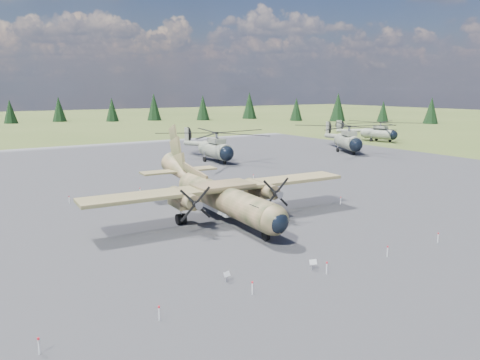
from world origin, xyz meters
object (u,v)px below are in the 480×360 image
helicopter_near (215,141)px  helicopter_far (379,128)px  transport_plane (218,192)px  helicopter_mid (348,133)px

helicopter_near → helicopter_far: 48.27m
transport_plane → helicopter_near: 34.64m
helicopter_near → helicopter_mid: (27.37, -3.52, 0.13)m
helicopter_mid → helicopter_far: bearing=51.2°
helicopter_far → transport_plane: bearing=-164.4°
transport_plane → helicopter_mid: transport_plane is taller
helicopter_near → helicopter_far: size_ratio=1.05×
helicopter_near → helicopter_far: helicopter_near is taller
helicopter_near → helicopter_far: (47.78, 6.82, -0.36)m
helicopter_near → helicopter_mid: helicopter_mid is taller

